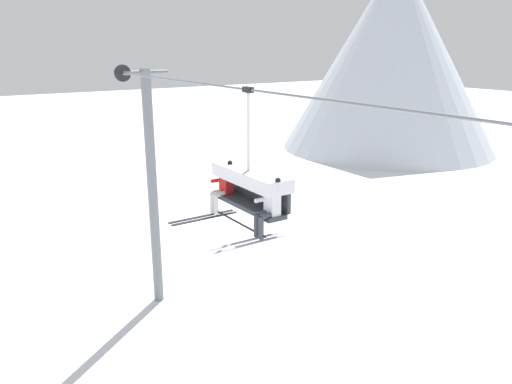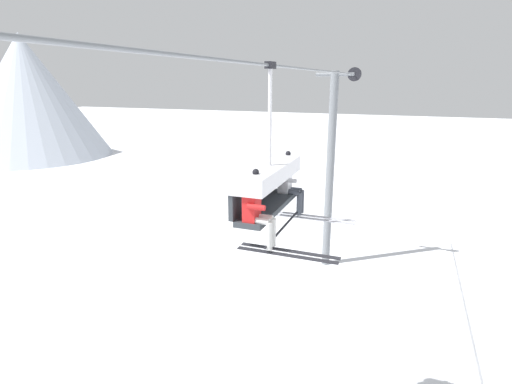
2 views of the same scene
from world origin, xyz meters
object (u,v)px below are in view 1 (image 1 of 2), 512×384
(chairlift_chair, at_px, (251,182))
(skier_white, at_px, (268,207))
(lift_tower_near, at_px, (152,185))
(skier_red, at_px, (222,187))

(chairlift_chair, bearing_deg, skier_white, -12.79)
(lift_tower_near, bearing_deg, skier_white, -6.10)
(skier_red, bearing_deg, chairlift_chair, 12.88)
(lift_tower_near, distance_m, skier_white, 8.86)
(skier_red, bearing_deg, skier_white, 0.00)
(lift_tower_near, xyz_separation_m, chairlift_chair, (7.71, -0.71, 1.98))
(lift_tower_near, xyz_separation_m, skier_white, (8.65, -0.92, 1.69))
(lift_tower_near, xyz_separation_m, skier_red, (6.77, -0.92, 1.69))
(chairlift_chair, height_order, skier_red, chairlift_chair)
(lift_tower_near, height_order, skier_white, lift_tower_near)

